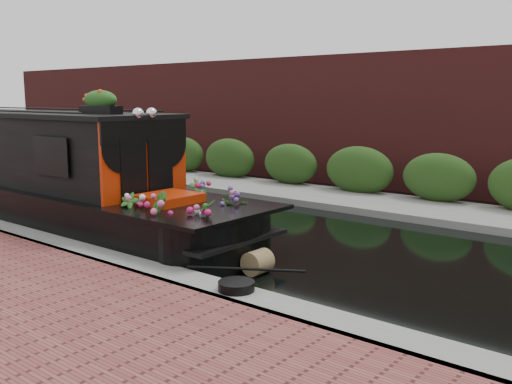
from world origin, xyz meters
The scene contains 8 objects.
ground centered at (0.00, 0.00, 0.00)m, with size 80.00×80.00×0.00m, color black.
near_bank_coping centered at (0.00, -3.30, 0.00)m, with size 40.00×0.60×0.50m, color gray.
far_bank_path centered at (0.00, 4.20, 0.00)m, with size 40.00×2.40×0.34m, color gray.
far_hedge centered at (0.00, 5.10, 0.00)m, with size 40.00×1.10×2.80m, color #244316.
far_brick_wall centered at (0.00, 7.20, 0.00)m, with size 40.00×1.00×8.00m, color #581F1D.
narrowboat centered at (-4.76, -1.94, 0.92)m, with size 13.19×2.39×3.08m.
rope_fender centered at (2.35, -1.94, 0.19)m, with size 0.38×0.38×0.39m, color olive.
coiled_mooring_rope centered at (3.07, -3.25, 0.31)m, with size 0.48×0.48×0.12m, color black.
Camera 1 is at (7.72, -8.52, 2.70)m, focal length 40.00 mm.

